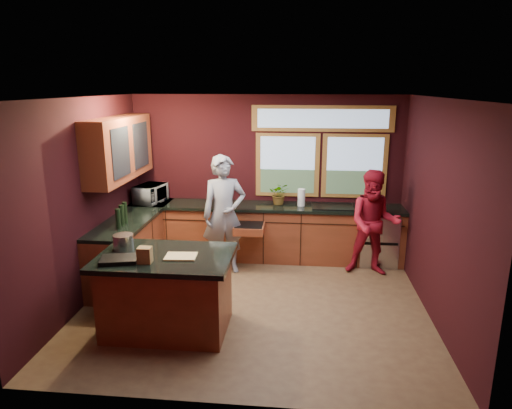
% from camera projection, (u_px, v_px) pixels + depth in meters
% --- Properties ---
extents(floor, '(4.50, 4.50, 0.00)m').
position_uv_depth(floor, '(254.00, 304.00, 6.12)').
color(floor, brown).
rests_on(floor, ground).
extents(room_shell, '(4.52, 4.02, 2.71)m').
position_uv_depth(room_shell, '(212.00, 167.00, 6.03)').
color(room_shell, black).
rests_on(room_shell, ground).
extents(back_counter, '(4.50, 0.64, 0.93)m').
position_uv_depth(back_counter, '(277.00, 232.00, 7.62)').
color(back_counter, '#5A2815').
rests_on(back_counter, floor).
extents(left_counter, '(0.64, 2.30, 0.93)m').
position_uv_depth(left_counter, '(134.00, 245.00, 7.01)').
color(left_counter, '#5A2815').
rests_on(left_counter, floor).
extents(island, '(1.55, 1.05, 0.95)m').
position_uv_depth(island, '(167.00, 292.00, 5.38)').
color(island, '#5A2815').
rests_on(island, floor).
extents(person_grey, '(0.78, 0.64, 1.84)m').
position_uv_depth(person_grey, '(224.00, 215.00, 6.97)').
color(person_grey, slate).
rests_on(person_grey, floor).
extents(person_red, '(0.85, 0.69, 1.63)m').
position_uv_depth(person_red, '(374.00, 223.00, 6.91)').
color(person_red, maroon).
rests_on(person_red, floor).
extents(microwave, '(0.49, 0.62, 0.31)m').
position_uv_depth(microwave, '(151.00, 194.00, 7.62)').
color(microwave, '#999999').
rests_on(microwave, left_counter).
extents(potted_plant, '(0.33, 0.28, 0.36)m').
position_uv_depth(potted_plant, '(279.00, 194.00, 7.50)').
color(potted_plant, '#999999').
rests_on(potted_plant, back_counter).
extents(paper_towel, '(0.12, 0.12, 0.28)m').
position_uv_depth(paper_towel, '(301.00, 197.00, 7.43)').
color(paper_towel, white).
rests_on(paper_towel, back_counter).
extents(cutting_board, '(0.37, 0.28, 0.02)m').
position_uv_depth(cutting_board, '(181.00, 256.00, 5.19)').
color(cutting_board, tan).
rests_on(cutting_board, island).
extents(stock_pot, '(0.24, 0.24, 0.18)m').
position_uv_depth(stock_pot, '(123.00, 242.00, 5.43)').
color(stock_pot, silver).
rests_on(stock_pot, island).
extents(paper_bag, '(0.15, 0.12, 0.18)m').
position_uv_depth(paper_bag, '(145.00, 255.00, 5.01)').
color(paper_bag, brown).
rests_on(paper_bag, island).
extents(black_tray, '(0.45, 0.37, 0.05)m').
position_uv_depth(black_tray, '(119.00, 260.00, 5.06)').
color(black_tray, black).
rests_on(black_tray, island).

